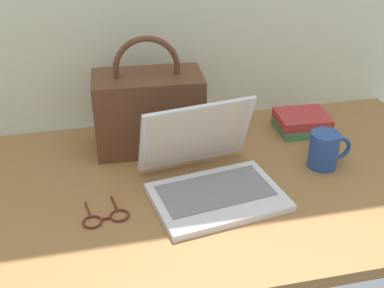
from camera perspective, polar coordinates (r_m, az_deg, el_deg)
desk at (r=1.28m, az=-2.04°, el=-5.48°), size 1.60×0.76×0.03m
laptop at (r=1.24m, az=2.09°, el=-3.53°), size 0.35×0.33×0.21m
coffee_mug at (r=1.38m, az=15.02°, el=-0.60°), size 0.12×0.08×0.10m
eyeglasses at (r=1.18m, az=-9.89°, el=-8.31°), size 0.12×0.12×0.01m
handbag at (r=1.40m, az=-4.99°, el=3.91°), size 0.31×0.18×0.33m
book_stack at (r=1.56m, az=12.50°, el=2.47°), size 0.16×0.14×0.05m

